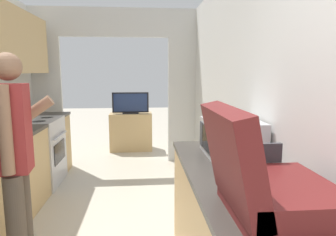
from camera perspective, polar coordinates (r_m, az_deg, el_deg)
name	(u,v)px	position (r m, az deg, el deg)	size (l,w,h in m)	color
wall_right	(263,105)	(2.39, 17.61, 2.34)	(0.06, 6.65, 2.50)	silver
wall_far_with_doorway	(115,75)	(4.96, -10.00, 8.01)	(3.02, 0.06, 2.50)	silver
range_oven	(35,152)	(4.38, -23.94, -5.90)	(0.66, 0.73, 1.02)	#B7B7BC
person	(15,163)	(2.35, -27.13, -7.68)	(0.53, 0.40, 1.63)	#4C4238
suitcase	(264,185)	(1.36, 17.80, -11.98)	(0.51, 0.55, 0.48)	#5B1919
microwave	(232,137)	(2.29, 12.04, -3.65)	(0.40, 0.46, 0.26)	#B7B7BC
book_stack	(245,171)	(1.86, 14.44, -9.69)	(0.25, 0.30, 0.07)	black
tv_cabinet	(131,132)	(5.85, -7.04, -2.57)	(0.80, 0.42, 0.72)	tan
television	(131,103)	(5.72, -7.16, 2.82)	(0.69, 0.16, 0.40)	black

